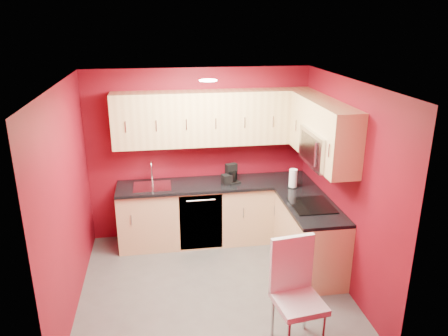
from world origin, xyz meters
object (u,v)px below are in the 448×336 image
object	(u,v)px
coffee_maker	(233,174)
dining_chair	(299,297)
sink	(152,184)
napkin_holder	(227,179)
microwave	(325,148)
paper_towel	(293,178)

from	to	relation	value
coffee_maker	dining_chair	distance (m)	2.35
sink	coffee_maker	xyz separation A→B (m)	(1.14, -0.05, 0.10)
sink	coffee_maker	bearing A→B (deg)	-2.34
dining_chair	napkin_holder	bearing A→B (deg)	91.41
napkin_holder	dining_chair	bearing A→B (deg)	-81.14
napkin_holder	dining_chair	distance (m)	2.32
coffee_maker	napkin_holder	distance (m)	0.12
coffee_maker	sink	bearing A→B (deg)	158.64
microwave	napkin_holder	distance (m)	1.55
sink	napkin_holder	xyz separation A→B (m)	(1.05, -0.08, 0.03)
sink	paper_towel	bearing A→B (deg)	-10.34
dining_chair	microwave	bearing A→B (deg)	55.06
napkin_holder	paper_towel	xyz separation A→B (m)	(0.89, -0.27, 0.06)
sink	napkin_holder	distance (m)	1.05
sink	dining_chair	bearing A→B (deg)	-59.07
napkin_holder	paper_towel	world-z (taller)	paper_towel
paper_towel	dining_chair	world-z (taller)	paper_towel
coffee_maker	napkin_holder	bearing A→B (deg)	-177.98
paper_towel	microwave	bearing A→B (deg)	-76.21
sink	paper_towel	size ratio (longest dim) A/B	1.99
napkin_holder	microwave	bearing A→B (deg)	-41.36
napkin_holder	dining_chair	xyz separation A→B (m)	(0.35, -2.25, -0.42)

